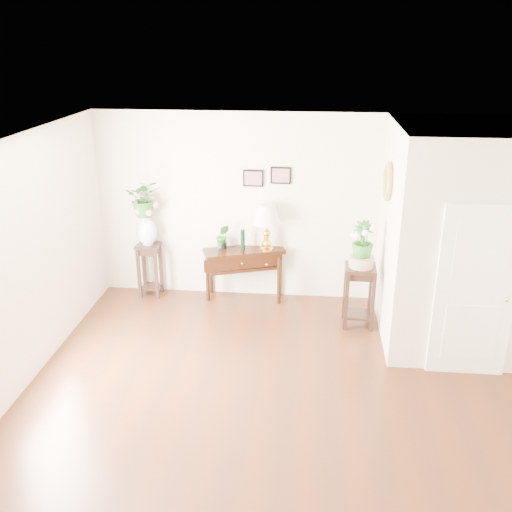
# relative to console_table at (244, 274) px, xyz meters

# --- Properties ---
(floor) EXTENTS (6.00, 5.50, 0.02)m
(floor) POSITION_rel_console_table_xyz_m (0.78, -2.57, -0.40)
(floor) COLOR #432415
(floor) RESTS_ON ground
(ceiling) EXTENTS (6.00, 5.50, 0.02)m
(ceiling) POSITION_rel_console_table_xyz_m (0.78, -2.57, 2.40)
(ceiling) COLOR white
(ceiling) RESTS_ON ground
(wall_back) EXTENTS (6.00, 0.02, 2.80)m
(wall_back) POSITION_rel_console_table_xyz_m (0.78, 0.18, 1.00)
(wall_back) COLOR beige
(wall_back) RESTS_ON ground
(wall_front) EXTENTS (6.00, 0.02, 2.80)m
(wall_front) POSITION_rel_console_table_xyz_m (0.78, -5.32, 1.00)
(wall_front) COLOR beige
(wall_front) RESTS_ON ground
(wall_left) EXTENTS (0.02, 5.50, 2.80)m
(wall_left) POSITION_rel_console_table_xyz_m (-2.22, -2.57, 1.00)
(wall_left) COLOR beige
(wall_left) RESTS_ON ground
(partition) EXTENTS (1.80, 1.95, 2.80)m
(partition) POSITION_rel_console_table_xyz_m (2.88, -0.79, 1.00)
(partition) COLOR beige
(partition) RESTS_ON floor
(door) EXTENTS (0.90, 0.05, 2.10)m
(door) POSITION_rel_console_table_xyz_m (2.88, -1.79, 0.65)
(door) COLOR white
(door) RESTS_ON floor
(art_print_left) EXTENTS (0.30, 0.02, 0.25)m
(art_print_left) POSITION_rel_console_table_xyz_m (0.13, 0.16, 1.45)
(art_print_left) COLOR black
(art_print_left) RESTS_ON wall_back
(art_print_right) EXTENTS (0.30, 0.02, 0.25)m
(art_print_right) POSITION_rel_console_table_xyz_m (0.53, 0.16, 1.50)
(art_print_right) COLOR black
(art_print_right) RESTS_ON wall_back
(wall_ornament) EXTENTS (0.07, 0.51, 0.51)m
(wall_ornament) POSITION_rel_console_table_xyz_m (1.94, -0.67, 1.65)
(wall_ornament) COLOR tan
(wall_ornament) RESTS_ON partition
(console_table) EXTENTS (1.26, 0.78, 0.80)m
(console_table) POSITION_rel_console_table_xyz_m (0.00, 0.00, 0.00)
(console_table) COLOR black
(console_table) RESTS_ON floor
(table_lamp) EXTENTS (0.48, 0.48, 0.72)m
(table_lamp) POSITION_rel_console_table_xyz_m (0.34, 0.00, 0.75)
(table_lamp) COLOR gold
(table_lamp) RESTS_ON console_table
(green_vase) EXTENTS (0.07, 0.07, 0.31)m
(green_vase) POSITION_rel_console_table_xyz_m (-0.02, 0.00, 0.57)
(green_vase) COLOR black
(green_vase) RESTS_ON console_table
(potted_plant) EXTENTS (0.22, 0.18, 0.36)m
(potted_plant) POSITION_rel_console_table_xyz_m (-0.32, 0.00, 0.58)
(potted_plant) COLOR #26671F
(potted_plant) RESTS_ON console_table
(plant_stand_a) EXTENTS (0.36, 0.36, 0.84)m
(plant_stand_a) POSITION_rel_console_table_xyz_m (-1.46, -0.04, 0.02)
(plant_stand_a) COLOR black
(plant_stand_a) RESTS_ON floor
(porcelain_vase) EXTENTS (0.33, 0.33, 0.49)m
(porcelain_vase) POSITION_rel_console_table_xyz_m (-1.46, -0.04, 0.67)
(porcelain_vase) COLOR white
(porcelain_vase) RESTS_ON plant_stand_a
(lily_arrangement) EXTENTS (0.57, 0.52, 0.56)m
(lily_arrangement) POSITION_rel_console_table_xyz_m (-1.46, -0.04, 1.12)
(lily_arrangement) COLOR #26671F
(lily_arrangement) RESTS_ON porcelain_vase
(plant_stand_b) EXTENTS (0.42, 0.42, 0.88)m
(plant_stand_b) POSITION_rel_console_table_xyz_m (1.68, -0.70, 0.04)
(plant_stand_b) COLOR black
(plant_stand_b) RESTS_ON floor
(ceramic_bowl) EXTENTS (0.44, 0.44, 0.15)m
(ceramic_bowl) POSITION_rel_console_table_xyz_m (1.68, -0.70, 0.56)
(ceramic_bowl) COLOR #CCB296
(ceramic_bowl) RESTS_ON plant_stand_b
(narcissus) EXTENTS (0.31, 0.31, 0.51)m
(narcissus) POSITION_rel_console_table_xyz_m (1.68, -0.70, 0.85)
(narcissus) COLOR #26671F
(narcissus) RESTS_ON ceramic_bowl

